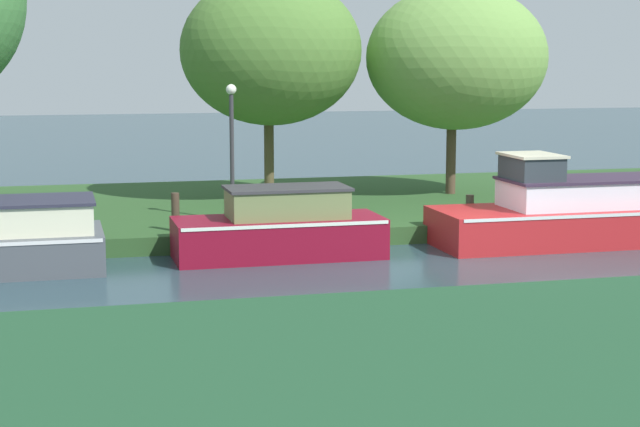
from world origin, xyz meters
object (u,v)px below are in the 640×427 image
object	(u,v)px
mooring_post_far	(175,212)
willow_tree_right	(457,58)
lamp_post	(232,136)
mooring_post_near	(470,207)
maroon_barge	(280,228)
willow_tree_centre	(271,50)

from	to	relation	value
mooring_post_far	willow_tree_right	bearing A→B (deg)	27.13
willow_tree_right	lamp_post	xyz separation A→B (m)	(-6.71, -3.02, -1.79)
lamp_post	mooring_post_near	size ratio (longest dim) A/B	5.51
lamp_post	mooring_post_near	distance (m)	5.80
maroon_barge	willow_tree_centre	size ratio (longest dim) A/B	0.74
mooring_post_near	maroon_barge	bearing A→B (deg)	-162.49
willow_tree_centre	maroon_barge	bearing A→B (deg)	-100.07
willow_tree_centre	mooring_post_near	xyz separation A→B (m)	(3.81, -4.45, -3.65)
maroon_barge	willow_tree_right	distance (m)	9.11
mooring_post_far	maroon_barge	bearing A→B (deg)	-37.39
willow_tree_centre	mooring_post_far	distance (m)	6.45
maroon_barge	willow_tree_centre	bearing A→B (deg)	79.93
maroon_barge	lamp_post	size ratio (longest dim) A/B	1.38
maroon_barge	mooring_post_near	world-z (taller)	maroon_barge
willow_tree_right	willow_tree_centre	bearing A→B (deg)	176.96
lamp_post	mooring_post_far	size ratio (longest dim) A/B	3.76
maroon_barge	willow_tree_centre	world-z (taller)	willow_tree_centre
willow_tree_centre	mooring_post_far	size ratio (longest dim) A/B	7.06
willow_tree_centre	lamp_post	xyz separation A→B (m)	(-1.62, -3.29, -1.98)
willow_tree_centre	mooring_post_far	world-z (taller)	willow_tree_centre
willow_tree_right	lamp_post	size ratio (longest dim) A/B	1.81
maroon_barge	mooring_post_far	xyz separation A→B (m)	(-2.01, 1.54, 0.20)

